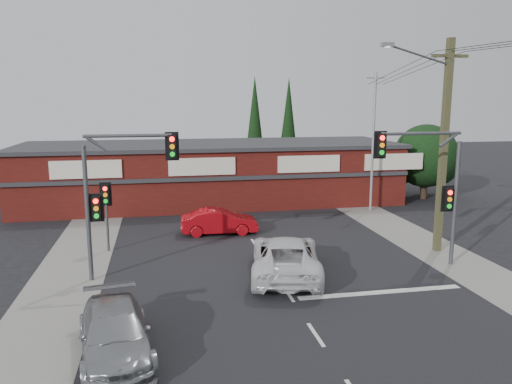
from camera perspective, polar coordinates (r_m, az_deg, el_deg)
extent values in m
plane|color=black|center=(20.18, 3.00, -10.55)|extent=(120.00, 120.00, 0.00)
cube|color=black|center=(24.79, 0.20, -6.47)|extent=(14.00, 70.00, 0.01)
cube|color=gray|center=(24.67, -19.72, -7.18)|extent=(3.00, 70.00, 0.02)
cube|color=gray|center=(27.66, 17.82, -5.17)|extent=(3.00, 70.00, 0.02)
cube|color=silver|center=(19.97, 14.05, -11.05)|extent=(6.50, 0.35, 0.01)
imported|color=silver|center=(21.00, 3.41, -7.31)|extent=(3.94, 6.37, 1.65)
imported|color=gray|center=(15.31, -15.83, -15.27)|extent=(2.60, 5.00, 1.38)
imported|color=#A80A12|center=(27.37, -4.23, -3.38)|extent=(4.22, 1.60, 1.38)
cube|color=silver|center=(16.32, 6.84, -15.87)|extent=(0.12, 1.60, 0.01)
cube|color=silver|center=(19.30, 3.70, -11.51)|extent=(0.12, 1.60, 0.01)
cube|color=silver|center=(22.41, 1.48, -8.32)|extent=(0.12, 1.60, 0.01)
cube|color=silver|center=(25.59, -0.17, -5.90)|extent=(0.12, 1.60, 0.01)
cube|color=silver|center=(28.82, -1.45, -4.02)|extent=(0.12, 1.60, 0.01)
cube|color=silver|center=(32.09, -2.46, -2.51)|extent=(0.12, 1.60, 0.01)
cube|color=silver|center=(35.39, -3.28, -1.29)|extent=(0.12, 1.60, 0.01)
cube|color=#43100D|center=(35.83, -5.10, 2.06)|extent=(26.00, 8.00, 4.00)
cube|color=#2D2D30|center=(35.58, -5.16, 5.40)|extent=(26.40, 8.40, 0.25)
cube|color=beige|center=(31.79, -18.86, 2.46)|extent=(4.20, 0.12, 1.10)
cube|color=beige|center=(31.59, -6.18, 2.91)|extent=(4.20, 0.12, 1.10)
cube|color=beige|center=(32.91, 6.07, 3.22)|extent=(4.20, 0.12, 1.10)
cube|color=beige|center=(35.14, 15.49, 3.36)|extent=(4.20, 0.12, 1.10)
cube|color=#2D2D30|center=(31.75, -4.34, 1.53)|extent=(26.00, 0.15, 0.25)
cylinder|color=#2D2116|center=(38.88, 18.62, 0.57)|extent=(0.50, 0.50, 1.80)
sphere|color=black|center=(38.57, 18.82, 3.94)|extent=(4.60, 4.60, 4.60)
sphere|color=black|center=(40.26, 19.92, 3.12)|extent=(3.40, 3.40, 3.40)
sphere|color=black|center=(39.28, 16.09, 2.87)|extent=(2.80, 2.80, 2.80)
cylinder|color=#2D2116|center=(43.48, -0.13, 2.26)|extent=(0.24, 0.24, 2.00)
cone|color=black|center=(43.06, -0.14, 8.20)|extent=(1.80, 1.80, 7.50)
cylinder|color=#2D2116|center=(46.18, 3.67, 2.72)|extent=(0.24, 0.24, 2.00)
cone|color=black|center=(45.79, 3.74, 8.31)|extent=(1.80, 1.80, 7.50)
cylinder|color=#47494C|center=(20.95, -18.68, -2.44)|extent=(0.18, 0.18, 5.50)
cylinder|color=#47494C|center=(20.34, -14.43, 6.25)|extent=(3.40, 0.14, 0.14)
cylinder|color=#47494C|center=(20.47, -17.73, 5.26)|extent=(0.82, 0.14, 0.63)
cube|color=black|center=(20.35, -9.57, 5.16)|extent=(0.32, 0.22, 0.95)
cube|color=black|center=(20.42, -9.57, 5.18)|extent=(0.55, 0.04, 1.15)
cylinder|color=#FF0C07|center=(20.19, -9.58, 5.98)|extent=(0.20, 0.06, 0.20)
cylinder|color=orange|center=(20.22, -9.56, 5.13)|extent=(0.20, 0.06, 0.20)
cylinder|color=#0CE526|center=(20.25, -9.53, 4.29)|extent=(0.20, 0.06, 0.20)
cube|color=black|center=(20.86, -17.77, -1.74)|extent=(0.32, 0.22, 0.95)
cube|color=black|center=(20.92, -17.75, -1.70)|extent=(0.55, 0.04, 1.15)
cylinder|color=#FF0C07|center=(20.67, -17.86, -1.01)|extent=(0.20, 0.06, 0.20)
cylinder|color=orange|center=(20.73, -17.81, -1.82)|extent=(0.20, 0.06, 0.20)
cylinder|color=#0CE526|center=(20.79, -17.77, -2.63)|extent=(0.20, 0.06, 0.20)
cylinder|color=#47494C|center=(23.45, 21.78, -1.30)|extent=(0.18, 0.18, 5.50)
cylinder|color=#47494C|center=(22.12, 18.38, 6.37)|extent=(3.60, 0.14, 0.14)
cylinder|color=#47494C|center=(22.79, 21.11, 5.55)|extent=(0.82, 0.14, 0.63)
cube|color=black|center=(21.34, 14.07, 5.24)|extent=(0.32, 0.22, 0.95)
cube|color=black|center=(21.40, 13.99, 5.26)|extent=(0.55, 0.04, 1.15)
cylinder|color=#FF0C07|center=(21.20, 14.26, 6.01)|extent=(0.20, 0.06, 0.20)
cylinder|color=orange|center=(21.22, 14.22, 5.20)|extent=(0.20, 0.06, 0.20)
cylinder|color=#0CE526|center=(21.25, 14.18, 4.40)|extent=(0.20, 0.06, 0.20)
cube|color=black|center=(23.22, 21.10, -0.74)|extent=(0.32, 0.22, 0.95)
cube|color=black|center=(23.28, 21.01, -0.70)|extent=(0.55, 0.04, 1.15)
cylinder|color=#FF0C07|center=(23.06, 21.32, -0.07)|extent=(0.20, 0.06, 0.20)
cylinder|color=orange|center=(23.11, 21.27, -0.80)|extent=(0.20, 0.06, 0.20)
cylinder|color=#0CE526|center=(23.17, 21.22, -1.53)|extent=(0.20, 0.06, 0.20)
cylinder|color=#47494C|center=(25.07, -16.66, -3.19)|extent=(0.12, 0.12, 3.00)
cube|color=black|center=(24.80, -16.82, -0.27)|extent=(0.32, 0.22, 0.95)
cube|color=black|center=(24.87, -16.80, -0.24)|extent=(0.55, 0.04, 1.15)
cylinder|color=#FF0C07|center=(24.62, -16.88, 0.36)|extent=(0.20, 0.06, 0.20)
cylinder|color=orange|center=(24.67, -16.84, -0.32)|extent=(0.20, 0.06, 0.20)
cylinder|color=#0CE526|center=(24.73, -16.81, -1.01)|extent=(0.20, 0.06, 0.20)
cube|color=#4A4729|center=(25.07, 20.64, 4.70)|extent=(0.30, 0.30, 10.00)
cube|color=#4A4729|center=(25.05, 21.28, 14.30)|extent=(1.80, 0.14, 0.14)
cylinder|color=#47494C|center=(24.12, 18.15, 14.66)|extent=(3.23, 0.39, 0.89)
cube|color=slate|center=(23.30, 14.81, 15.98)|extent=(0.55, 0.25, 0.18)
cylinder|color=silver|center=(23.29, 14.80, 15.73)|extent=(0.28, 0.28, 0.05)
cylinder|color=gray|center=(33.29, 13.23, 5.51)|extent=(0.16, 0.16, 9.00)
cube|color=gray|center=(33.20, 13.54, 12.57)|extent=(1.20, 0.10, 0.10)
cylinder|color=black|center=(28.79, 15.77, 13.23)|extent=(0.73, 9.01, 1.22)
cylinder|color=black|center=(29.05, 16.84, 13.15)|extent=(0.52, 9.00, 1.22)
cylinder|color=black|center=(29.33, 17.90, 13.06)|extent=(0.31, 9.00, 1.22)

